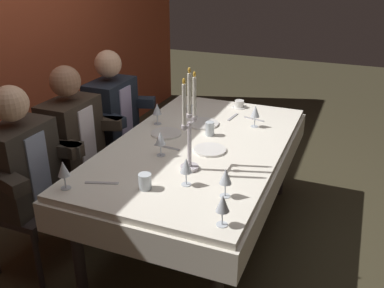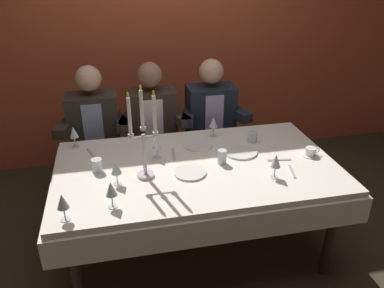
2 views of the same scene
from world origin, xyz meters
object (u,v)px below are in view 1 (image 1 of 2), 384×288
at_px(dinner_plate_0, 210,150).
at_px(water_tumbler_1, 191,111).
at_px(dinner_plate_1, 203,124).
at_px(wine_glass_6, 186,166).
at_px(seated_diner_2, 111,112).
at_px(dining_table, 198,160).
at_px(dinner_plate_2, 166,133).
at_px(seated_diner_1, 71,136).
at_px(wine_glass_0, 226,177).
at_px(seated_diner_0, 21,166).
at_px(coffee_cup_0, 239,104).
at_px(water_tumbler_0, 210,129).
at_px(candelabra, 189,129).
at_px(wine_glass_2, 63,170).
at_px(wine_glass_3, 157,110).
at_px(wine_glass_4, 223,204).
at_px(wine_glass_1, 160,139).
at_px(water_tumbler_2, 145,181).
at_px(wine_glass_5, 255,112).

height_order(dinner_plate_0, water_tumbler_1, water_tumbler_1).
xyz_separation_m(dinner_plate_0, dinner_plate_1, (0.42, 0.21, 0.00)).
height_order(wine_glass_6, seated_diner_2, seated_diner_2).
height_order(dining_table, dinner_plate_1, dinner_plate_1).
height_order(dinner_plate_2, seated_diner_1, seated_diner_1).
height_order(dinner_plate_0, wine_glass_0, wine_glass_0).
height_order(seated_diner_0, seated_diner_2, same).
bearing_deg(coffee_cup_0, seated_diner_0, 148.64).
relative_size(dining_table, water_tumbler_0, 19.54).
relative_size(candelabra, coffee_cup_0, 4.67).
bearing_deg(wine_glass_2, wine_glass_0, -73.32).
height_order(wine_glass_3, water_tumbler_1, wine_glass_3).
distance_m(dinner_plate_0, dinner_plate_1, 0.47).
height_order(wine_glass_4, water_tumbler_1, wine_glass_4).
height_order(wine_glass_1, seated_diner_1, seated_diner_1).
height_order(candelabra, coffee_cup_0, candelabra).
height_order(wine_glass_2, wine_glass_3, same).
height_order(wine_glass_6, seated_diner_0, seated_diner_0).
bearing_deg(dinner_plate_2, seated_diner_1, 114.21).
bearing_deg(water_tumbler_0, seated_diner_2, 80.34).
distance_m(dining_table, wine_glass_4, 0.97).
bearing_deg(dinner_plate_1, wine_glass_6, -164.83).
height_order(wine_glass_0, water_tumbler_0, wine_glass_0).
relative_size(water_tumbler_2, seated_diner_0, 0.07).
height_order(wine_glass_4, wine_glass_5, same).
bearing_deg(dinner_plate_1, seated_diner_2, 91.62).
relative_size(wine_glass_2, seated_diner_2, 0.13).
xyz_separation_m(dining_table, coffee_cup_0, (0.82, -0.04, 0.15)).
height_order(dinner_plate_0, seated_diner_2, seated_diner_2).
relative_size(wine_glass_1, wine_glass_2, 1.00).
distance_m(wine_glass_0, coffee_cup_0, 1.44).
relative_size(candelabra, wine_glass_6, 3.76).
bearing_deg(wine_glass_5, water_tumbler_2, 163.93).
bearing_deg(wine_glass_2, dinner_plate_2, -11.35).
bearing_deg(candelabra, coffee_cup_0, 1.99).
distance_m(wine_glass_5, wine_glass_6, 1.00).
height_order(dining_table, seated_diner_1, seated_diner_1).
relative_size(dinner_plate_1, wine_glass_3, 1.46).
xyz_separation_m(wine_glass_2, water_tumbler_1, (1.32, -0.20, -0.07)).
bearing_deg(wine_glass_2, water_tumbler_2, -68.08).
bearing_deg(candelabra, wine_glass_0, -126.69).
bearing_deg(water_tumbler_0, candelabra, -172.94).
bearing_deg(wine_glass_1, dining_table, -31.33).
distance_m(wine_glass_0, wine_glass_6, 0.24).
bearing_deg(dinner_plate_0, wine_glass_4, -156.05).
bearing_deg(dinner_plate_2, dinner_plate_1, -32.14).
bearing_deg(dinner_plate_1, dinner_plate_2, 147.86).
xyz_separation_m(dinner_plate_1, seated_diner_2, (-0.02, 0.78, -0.01)).
distance_m(wine_glass_4, seated_diner_1, 1.48).
bearing_deg(dinner_plate_1, water_tumbler_0, -145.73).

